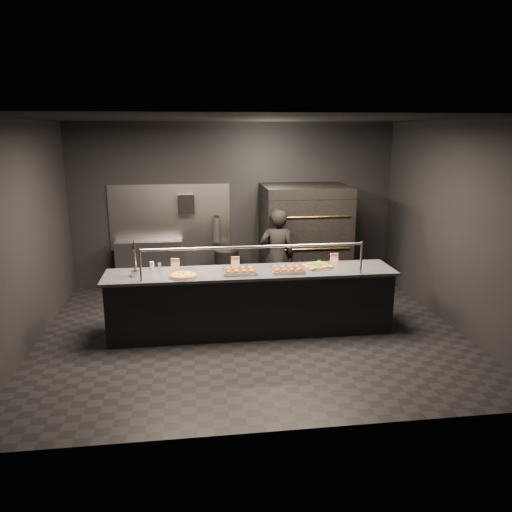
{
  "coord_description": "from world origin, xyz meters",
  "views": [
    {
      "loc": [
        -0.83,
        -6.74,
        2.85
      ],
      "look_at": [
        0.09,
        0.2,
        1.09
      ],
      "focal_mm": 35.0,
      "sensor_mm": 36.0,
      "label": 1
    }
  ],
  "objects_px": {
    "prep_shelf": "(150,264)",
    "square_pizza": "(317,266)",
    "service_counter": "(251,301)",
    "towel_dispenser": "(186,204)",
    "pizza_oven": "(304,238)",
    "slider_tray_b": "(287,269)",
    "slider_tray_a": "(240,271)",
    "worker": "(277,256)",
    "fire_extinguisher": "(217,229)",
    "trash_bin": "(227,269)",
    "beer_tap": "(135,266)",
    "round_pizza": "(183,275)"
  },
  "relations": [
    {
      "from": "pizza_oven",
      "to": "slider_tray_b",
      "type": "distance_m",
      "value": 2.11
    },
    {
      "from": "prep_shelf",
      "to": "worker",
      "type": "xyz_separation_m",
      "value": [
        2.19,
        -1.09,
        0.35
      ]
    },
    {
      "from": "towel_dispenser",
      "to": "slider_tray_a",
      "type": "height_order",
      "value": "towel_dispenser"
    },
    {
      "from": "service_counter",
      "to": "round_pizza",
      "type": "bearing_deg",
      "value": -171.06
    },
    {
      "from": "slider_tray_a",
      "to": "worker",
      "type": "relative_size",
      "value": 0.3
    },
    {
      "from": "slider_tray_a",
      "to": "square_pizza",
      "type": "height_order",
      "value": "slider_tray_a"
    },
    {
      "from": "pizza_oven",
      "to": "fire_extinguisher",
      "type": "xyz_separation_m",
      "value": [
        -1.55,
        0.5,
        0.09
      ]
    },
    {
      "from": "towel_dispenser",
      "to": "slider_tray_b",
      "type": "bearing_deg",
      "value": -60.54
    },
    {
      "from": "prep_shelf",
      "to": "slider_tray_b",
      "type": "xyz_separation_m",
      "value": [
        2.1,
        -2.41,
        0.5
      ]
    },
    {
      "from": "slider_tray_b",
      "to": "slider_tray_a",
      "type": "bearing_deg",
      "value": 178.9
    },
    {
      "from": "service_counter",
      "to": "worker",
      "type": "xyz_separation_m",
      "value": [
        0.59,
        1.24,
        0.34
      ]
    },
    {
      "from": "towel_dispenser",
      "to": "fire_extinguisher",
      "type": "height_order",
      "value": "towel_dispenser"
    },
    {
      "from": "fire_extinguisher",
      "to": "worker",
      "type": "xyz_separation_m",
      "value": [
        0.94,
        -1.17,
        -0.26
      ]
    },
    {
      "from": "service_counter",
      "to": "towel_dispenser",
      "type": "relative_size",
      "value": 11.71
    },
    {
      "from": "service_counter",
      "to": "pizza_oven",
      "type": "relative_size",
      "value": 2.15
    },
    {
      "from": "fire_extinguisher",
      "to": "trash_bin",
      "type": "xyz_separation_m",
      "value": [
        0.15,
        -0.31,
        -0.69
      ]
    },
    {
      "from": "beer_tap",
      "to": "slider_tray_b",
      "type": "bearing_deg",
      "value": -1.1
    },
    {
      "from": "slider_tray_a",
      "to": "beer_tap",
      "type": "bearing_deg",
      "value": 178.9
    },
    {
      "from": "service_counter",
      "to": "worker",
      "type": "bearing_deg",
      "value": 64.63
    },
    {
      "from": "fire_extinguisher",
      "to": "square_pizza",
      "type": "relative_size",
      "value": 1.08
    },
    {
      "from": "pizza_oven",
      "to": "worker",
      "type": "xyz_separation_m",
      "value": [
        -0.61,
        -0.67,
        -0.16
      ]
    },
    {
      "from": "worker",
      "to": "slider_tray_b",
      "type": "bearing_deg",
      "value": 87.65
    },
    {
      "from": "prep_shelf",
      "to": "slider_tray_a",
      "type": "xyz_separation_m",
      "value": [
        1.43,
        -2.4,
        0.5
      ]
    },
    {
      "from": "fire_extinguisher",
      "to": "slider_tray_b",
      "type": "bearing_deg",
      "value": -71.14
    },
    {
      "from": "slider_tray_b",
      "to": "trash_bin",
      "type": "relative_size",
      "value": 0.64
    },
    {
      "from": "towel_dispenser",
      "to": "beer_tap",
      "type": "height_order",
      "value": "towel_dispenser"
    },
    {
      "from": "slider_tray_a",
      "to": "trash_bin",
      "type": "height_order",
      "value": "slider_tray_a"
    },
    {
      "from": "towel_dispenser",
      "to": "slider_tray_b",
      "type": "relative_size",
      "value": 0.74
    },
    {
      "from": "square_pizza",
      "to": "slider_tray_b",
      "type": "bearing_deg",
      "value": -161.15
    },
    {
      "from": "pizza_oven",
      "to": "prep_shelf",
      "type": "bearing_deg",
      "value": 171.46
    },
    {
      "from": "beer_tap",
      "to": "trash_bin",
      "type": "relative_size",
      "value": 0.7
    },
    {
      "from": "beer_tap",
      "to": "trash_bin",
      "type": "bearing_deg",
      "value": 56.74
    },
    {
      "from": "fire_extinguisher",
      "to": "service_counter",
      "type": "bearing_deg",
      "value": -81.7
    },
    {
      "from": "prep_shelf",
      "to": "square_pizza",
      "type": "xyz_separation_m",
      "value": [
        2.57,
        -2.25,
        0.49
      ]
    },
    {
      "from": "pizza_oven",
      "to": "prep_shelf",
      "type": "xyz_separation_m",
      "value": [
        -2.8,
        0.42,
        -0.52
      ]
    },
    {
      "from": "beer_tap",
      "to": "worker",
      "type": "relative_size",
      "value": 0.32
    },
    {
      "from": "slider_tray_b",
      "to": "trash_bin",
      "type": "bearing_deg",
      "value": 107.83
    },
    {
      "from": "service_counter",
      "to": "towel_dispenser",
      "type": "height_order",
      "value": "towel_dispenser"
    },
    {
      "from": "beer_tap",
      "to": "fire_extinguisher",
      "type": "bearing_deg",
      "value": 62.95
    },
    {
      "from": "service_counter",
      "to": "square_pizza",
      "type": "xyz_separation_m",
      "value": [
        0.97,
        0.07,
        0.47
      ]
    },
    {
      "from": "fire_extinguisher",
      "to": "beer_tap",
      "type": "distance_m",
      "value": 2.75
    },
    {
      "from": "prep_shelf",
      "to": "towel_dispenser",
      "type": "height_order",
      "value": "towel_dispenser"
    },
    {
      "from": "beer_tap",
      "to": "slider_tray_a",
      "type": "height_order",
      "value": "beer_tap"
    },
    {
      "from": "prep_shelf",
      "to": "worker",
      "type": "distance_m",
      "value": 2.47
    },
    {
      "from": "slider_tray_a",
      "to": "slider_tray_b",
      "type": "height_order",
      "value": "slider_tray_a"
    },
    {
      "from": "towel_dispenser",
      "to": "pizza_oven",
      "type": "bearing_deg",
      "value": -13.14
    },
    {
      "from": "slider_tray_b",
      "to": "towel_dispenser",
      "type": "bearing_deg",
      "value": 119.46
    },
    {
      "from": "round_pizza",
      "to": "service_counter",
      "type": "bearing_deg",
      "value": 8.94
    },
    {
      "from": "slider_tray_a",
      "to": "trash_bin",
      "type": "relative_size",
      "value": 0.64
    },
    {
      "from": "fire_extinguisher",
      "to": "slider_tray_b",
      "type": "distance_m",
      "value": 2.63
    }
  ]
}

